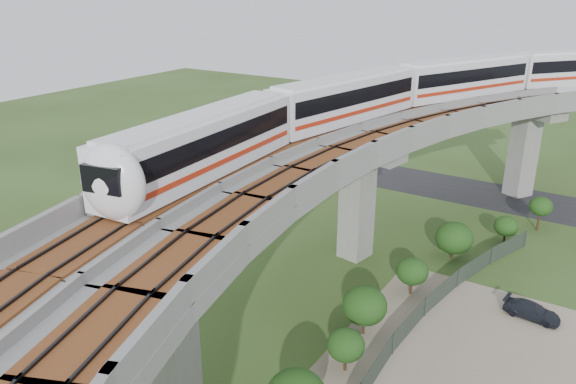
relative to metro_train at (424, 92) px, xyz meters
The scene contains 12 objects.
ground 21.82m from the metro_train, 99.75° to the right, with size 160.00×160.00×0.00m, color #33491D.
asphalt_road 17.61m from the metro_train, 104.01° to the left, with size 60.00×8.00×0.03m, color #232326.
viaduct 18.07m from the metro_train, 87.46° to the right, with size 19.58×73.98×11.40m.
metro_train is the anchor object (origin of this frame).
fence 22.23m from the metro_train, 69.33° to the right, with size 3.87×38.73×1.50m.
tree_0 14.89m from the metro_train, 30.94° to the left, with size 1.99×1.99×3.15m.
tree_1 13.17m from the metro_train, ahead, with size 1.99×1.99×2.47m.
tree_2 12.08m from the metro_train, 38.83° to the right, with size 2.95×2.95×3.12m.
tree_3 15.44m from the metro_train, 70.12° to the right, with size 2.25×2.25×2.77m.
tree_4 19.93m from the metro_train, 79.66° to the right, with size 2.80×2.80×3.27m.
tree_5 23.42m from the metro_train, 79.85° to the right, with size 2.16×2.16×2.63m.
car_dark 18.97m from the metro_train, 38.51° to the right, with size 1.44×3.55×1.03m, color black.
Camera 1 is at (18.05, -26.76, 20.92)m, focal length 35.00 mm.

